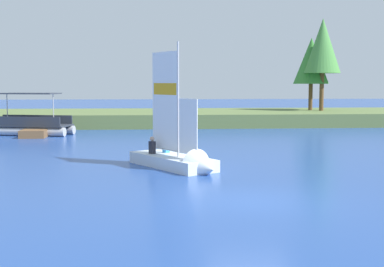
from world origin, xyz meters
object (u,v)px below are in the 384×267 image
object	(u,v)px
wooden_dock	(42,130)
shoreline_tree_centre	(311,61)
shoreline_tree_midright	(323,46)
pontoon_boat	(31,125)
sailboat	(183,160)

from	to	relation	value
wooden_dock	shoreline_tree_centre	bearing A→B (deg)	23.26
shoreline_tree_midright	pontoon_boat	xyz separation A→B (m)	(-23.31, -8.93, -6.07)
shoreline_tree_centre	sailboat	world-z (taller)	shoreline_tree_centre
shoreline_tree_midright	wooden_dock	world-z (taller)	shoreline_tree_midright
shoreline_tree_midright	pontoon_boat	bearing A→B (deg)	-159.05
wooden_dock	pontoon_boat	distance (m)	0.98
shoreline_tree_centre	sailboat	xyz separation A→B (m)	(-13.18, -25.77, -5.10)
shoreline_tree_centre	pontoon_boat	xyz separation A→B (m)	(-22.69, -10.14, -4.83)
pontoon_boat	sailboat	bearing A→B (deg)	-44.13
shoreline_tree_centre	wooden_dock	bearing A→B (deg)	-156.74
shoreline_tree_centre	pontoon_boat	bearing A→B (deg)	-155.93
sailboat	pontoon_boat	bearing A→B (deg)	179.87
shoreline_tree_centre	shoreline_tree_midright	size ratio (longest dim) A/B	0.80
sailboat	pontoon_boat	xyz separation A→B (m)	(-9.52, 15.63, 0.27)
sailboat	shoreline_tree_midright	bearing A→B (deg)	119.21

